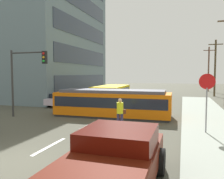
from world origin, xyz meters
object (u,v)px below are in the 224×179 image
object	(u,v)px
pickup_truck_parked	(113,163)
utility_pole_distant	(209,68)
parked_sedan_mid	(64,99)
utility_pole_far	(215,67)
pedestrian_crossing	(120,112)
stop_sign	(207,91)
traffic_light_mast	(26,70)
streetcar_tram	(113,103)
city_bus	(111,94)

from	to	relation	value
pickup_truck_parked	utility_pole_distant	bearing A→B (deg)	81.17
parked_sedan_mid	utility_pole_far	world-z (taller)	utility_pole_far
pedestrian_crossing	parked_sedan_mid	world-z (taller)	pedestrian_crossing
stop_sign	traffic_light_mast	size ratio (longest dim) A/B	0.62
stop_sign	utility_pole_distant	xyz separation A→B (m)	(3.07, 30.71, 1.83)
streetcar_tram	pedestrian_crossing	bearing A→B (deg)	-66.29
pedestrian_crossing	traffic_light_mast	world-z (taller)	traffic_light_mast
utility_pole_distant	pedestrian_crossing	bearing A→B (deg)	-103.61
pedestrian_crossing	utility_pole_distant	bearing A→B (deg)	76.39
pedestrian_crossing	utility_pole_distant	xyz separation A→B (m)	(7.43, 30.69, 3.08)
pedestrian_crossing	stop_sign	world-z (taller)	stop_sign
city_bus	pedestrian_crossing	size ratio (longest dim) A/B	3.61
streetcar_tram	utility_pole_distant	xyz separation A→B (m)	(8.91, 27.33, 3.04)
utility_pole_far	streetcar_tram	bearing A→B (deg)	-116.00
streetcar_tram	pedestrian_crossing	distance (m)	3.67
traffic_light_mast	utility_pole_far	size ratio (longest dim) A/B	0.62
parked_sedan_mid	pedestrian_crossing	bearing A→B (deg)	-44.08
pickup_truck_parked	stop_sign	distance (m)	7.28
pickup_truck_parked	utility_pole_far	size ratio (longest dim) A/B	0.66
streetcar_tram	utility_pole_far	bearing A→B (deg)	64.00
city_bus	utility_pole_distant	distance (m)	24.02
stop_sign	utility_pole_far	bearing A→B (deg)	82.13
pedestrian_crossing	stop_sign	size ratio (longest dim) A/B	0.58
streetcar_tram	utility_pole_distant	size ratio (longest dim) A/B	1.06
utility_pole_distant	stop_sign	bearing A→B (deg)	-95.70
city_bus	pickup_truck_parked	world-z (taller)	city_bus
traffic_light_mast	city_bus	bearing A→B (deg)	66.79
streetcar_tram	stop_sign	xyz separation A→B (m)	(5.84, -3.38, 1.21)
city_bus	pickup_truck_parked	size ratio (longest dim) A/B	1.20
utility_pole_distant	traffic_light_mast	bearing A→B (deg)	-116.19
parked_sedan_mid	traffic_light_mast	bearing A→B (deg)	-85.19
streetcar_tram	utility_pole_far	distance (m)	20.30
pedestrian_crossing	stop_sign	distance (m)	4.54
pickup_truck_parked	parked_sedan_mid	xyz separation A→B (m)	(-9.20, 13.94, -0.18)
stop_sign	pickup_truck_parked	bearing A→B (deg)	-112.46
traffic_light_mast	utility_pole_far	bearing A→B (deg)	54.50
streetcar_tram	traffic_light_mast	xyz separation A→B (m)	(-5.57, -2.11, 2.30)
traffic_light_mast	pickup_truck_parked	bearing A→B (deg)	-42.20
city_bus	traffic_light_mast	world-z (taller)	traffic_light_mast
parked_sedan_mid	stop_sign	world-z (taller)	stop_sign
traffic_light_mast	utility_pole_distant	size ratio (longest dim) A/B	0.61
utility_pole_far	utility_pole_distant	bearing A→B (deg)	89.35
parked_sedan_mid	traffic_light_mast	size ratio (longest dim) A/B	0.90
city_bus	utility_pole_far	xyz separation A→B (m)	(10.83, 11.89, 2.90)
utility_pole_distant	city_bus	bearing A→B (deg)	-117.32
stop_sign	pedestrian_crossing	bearing A→B (deg)	179.74
city_bus	pedestrian_crossing	distance (m)	10.14
stop_sign	traffic_light_mast	distance (m)	11.54
pickup_truck_parked	stop_sign	bearing A→B (deg)	67.54
traffic_light_mast	utility_pole_far	xyz separation A→B (m)	(14.38, 20.16, 0.67)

